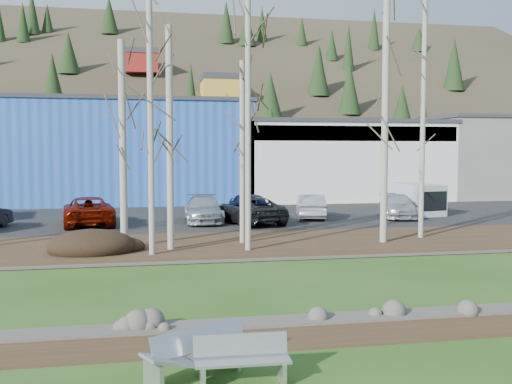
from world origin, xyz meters
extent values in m
plane|color=#284E14|center=(0.00, 0.00, 0.00)|extent=(200.00, 200.00, 0.00)
cube|color=#382616|center=(0.00, 2.10, 0.01)|extent=(80.00, 1.80, 0.03)
cube|color=#382616|center=(0.00, 14.50, 0.07)|extent=(80.00, 7.00, 0.15)
cube|color=black|center=(0.00, 25.00, 0.07)|extent=(80.00, 14.00, 0.14)
cube|color=#2051AA|center=(-6.00, 39.00, 4.00)|extent=(20.00, 12.00, 8.00)
cube|color=#333338|center=(-6.00, 39.00, 8.15)|extent=(20.40, 12.24, 0.30)
cube|color=white|center=(12.00, 39.00, 3.25)|extent=(18.00, 12.00, 6.50)
cube|color=#333338|center=(12.00, 39.00, 6.65)|extent=(18.36, 12.24, 0.30)
cube|color=navy|center=(12.00, 33.10, 5.60)|extent=(17.64, 0.20, 1.20)
cube|color=slate|center=(28.00, 39.00, 3.50)|extent=(14.00, 12.00, 7.00)
cube|color=#333338|center=(28.00, 39.00, 7.15)|extent=(14.28, 12.24, 0.30)
cube|color=#B9BBBE|center=(-3.03, -0.26, 0.21)|extent=(0.09, 0.52, 0.42)
cube|color=#B9BBBE|center=(-1.61, -0.30, 0.21)|extent=(0.09, 0.52, 0.42)
cube|color=#B9BBBE|center=(-2.32, -0.07, 0.66)|extent=(1.71, 0.16, 0.38)
cube|color=#B9BBBE|center=(-2.32, -0.28, 0.43)|extent=(1.72, 0.52, 0.05)
cube|color=#B9BBBE|center=(-3.88, -0.22, 0.24)|extent=(0.36, 0.57, 0.48)
cube|color=#B9BBBE|center=(-2.42, 0.55, 0.24)|extent=(0.36, 0.57, 0.48)
cube|color=#B9BBBE|center=(-3.04, 0.38, 0.66)|extent=(1.84, 1.12, 0.43)
cube|color=#9EA1A3|center=(-3.59, -0.07, 0.44)|extent=(1.10, 0.93, 0.36)
cube|color=#9EA1A3|center=(-2.71, 0.40, 0.44)|extent=(1.10, 0.93, 0.36)
ellipsoid|color=black|center=(-6.23, 13.18, 0.49)|extent=(3.45, 2.44, 0.68)
cylinder|color=beige|center=(-4.98, 14.16, 4.43)|extent=(0.31, 0.31, 8.55)
cylinder|color=beige|center=(-3.85, 12.32, 5.53)|extent=(0.24, 0.24, 10.77)
cylinder|color=beige|center=(-3.09, 13.45, 4.68)|extent=(0.28, 0.28, 9.06)
cylinder|color=beige|center=(0.07, 14.52, 4.10)|extent=(0.23, 0.23, 7.91)
cylinder|color=beige|center=(0.00, 12.63, 5.36)|extent=(0.23, 0.23, 10.42)
cylinder|color=beige|center=(6.23, 13.56, 5.77)|extent=(0.30, 0.30, 11.25)
cylinder|color=beige|center=(8.52, 14.55, 5.63)|extent=(0.23, 0.23, 10.96)
imported|color=maroon|center=(-7.25, 22.19, 0.92)|extent=(3.33, 5.92, 1.56)
imported|color=#A2A6AA|center=(-0.93, 22.34, 0.88)|extent=(2.20, 5.14, 1.48)
imported|color=#121B47|center=(1.92, 22.66, 0.94)|extent=(2.47, 4.90, 1.60)
imported|color=silver|center=(5.59, 22.97, 0.87)|extent=(2.44, 4.67, 1.47)
imported|color=#242427|center=(1.55, 21.23, 0.90)|extent=(3.71, 5.88, 1.51)
imported|color=silver|center=(10.98, 22.48, 0.84)|extent=(3.17, 5.14, 1.39)
cube|color=white|center=(12.84, 24.34, 1.12)|extent=(2.67, 4.75, 1.96)
cube|color=black|center=(13.17, 22.60, 1.12)|extent=(1.92, 1.25, 1.21)
camera|label=1|loc=(-3.89, -10.01, 4.12)|focal=40.00mm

